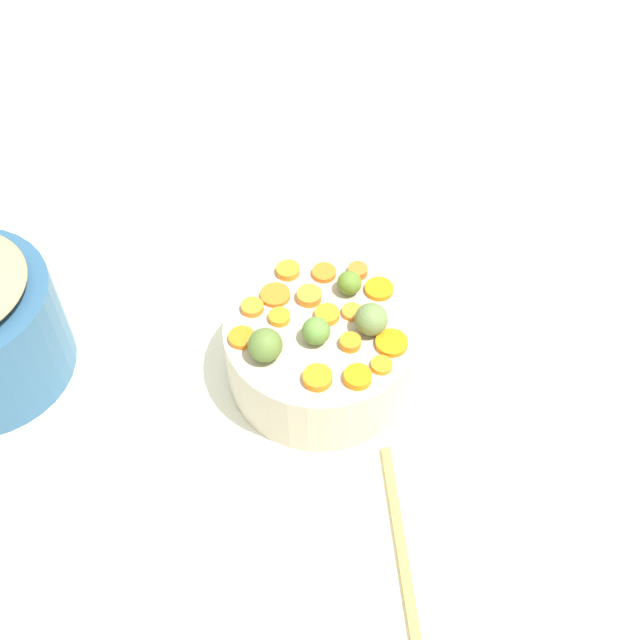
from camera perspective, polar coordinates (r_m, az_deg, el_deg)
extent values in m
cube|color=white|center=(1.09, 0.92, -3.67)|extent=(2.40, 2.40, 0.02)
cylinder|color=#B7AB93|center=(1.04, 0.00, -2.08)|extent=(0.24, 0.24, 0.10)
cylinder|color=orange|center=(0.95, -0.18, -4.09)|extent=(0.04, 0.04, 0.01)
cylinder|color=orange|center=(0.99, -5.52, -1.24)|extent=(0.04, 0.04, 0.01)
cylinder|color=orange|center=(0.96, 4.35, -3.19)|extent=(0.03, 0.03, 0.01)
cylinder|color=orange|center=(1.00, -2.87, 0.21)|extent=(0.03, 0.03, 0.01)
cylinder|color=orange|center=(1.03, -3.17, 1.77)|extent=(0.04, 0.04, 0.01)
cylinder|color=orange|center=(0.98, 1.97, -1.66)|extent=(0.03, 0.03, 0.01)
cylinder|color=orange|center=(1.01, 2.31, 0.53)|extent=(0.03, 0.03, 0.01)
cylinder|color=orange|center=(1.05, -2.27, 3.51)|extent=(0.04, 0.04, 0.01)
cylinder|color=orange|center=(1.05, 0.29, 3.34)|extent=(0.04, 0.04, 0.01)
cylinder|color=orange|center=(1.04, 4.18, 2.19)|extent=(0.05, 0.05, 0.01)
cylinder|color=orange|center=(1.00, 0.49, 0.38)|extent=(0.04, 0.04, 0.01)
cylinder|color=orange|center=(1.05, 2.67, 3.47)|extent=(0.03, 0.03, 0.01)
cylinder|color=orange|center=(0.95, 2.68, -4.03)|extent=(0.05, 0.05, 0.01)
cylinder|color=orange|center=(1.02, -0.76, 1.71)|extent=(0.04, 0.04, 0.01)
cylinder|color=orange|center=(1.02, -4.78, 0.90)|extent=(0.04, 0.04, 0.01)
cylinder|color=orange|center=(0.98, 5.05, -1.62)|extent=(0.04, 0.04, 0.01)
sphere|color=#547030|center=(0.96, -3.88, -1.78)|extent=(0.04, 0.04, 0.04)
sphere|color=#578235|center=(0.97, -0.28, -0.77)|extent=(0.03, 0.03, 0.03)
sphere|color=#557625|center=(1.02, 2.08, 2.63)|extent=(0.03, 0.03, 0.03)
sphere|color=#607841|center=(0.98, 3.62, 0.04)|extent=(0.04, 0.04, 0.04)
cube|color=#B58A48|center=(0.96, 5.70, -15.42)|extent=(0.10, 0.24, 0.01)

